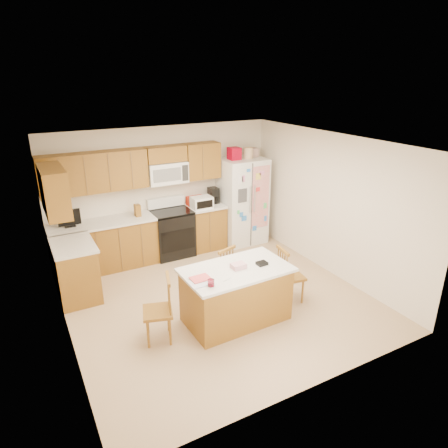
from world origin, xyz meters
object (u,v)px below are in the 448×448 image
refrigerator (242,200)px  windsor_chair_left (159,311)px  windsor_chair_back (221,273)px  stove (172,232)px  island (236,294)px  windsor_chair_right (289,276)px

refrigerator → windsor_chair_left: bearing=-138.4°
windsor_chair_back → stove: bearing=92.5°
island → windsor_chair_left: size_ratio=1.66×
island → windsor_chair_left: (-1.14, 0.08, 0.02)m
windsor_chair_back → windsor_chair_right: 1.08m
island → refrigerator: bearing=57.6°
refrigerator → stove: bearing=177.7°
stove → windsor_chair_right: stove is taller
refrigerator → windsor_chair_back: bearing=-128.9°
windsor_chair_left → windsor_chair_back: (1.24, 0.58, -0.02)m
windsor_chair_right → windsor_chair_left: bearing=179.5°
windsor_chair_back → windsor_chair_right: windsor_chair_right is taller
stove → windsor_chair_left: 2.75m
island → stove: bearing=89.5°
island → windsor_chair_left: bearing=175.8°
island → windsor_chair_back: bearing=81.1°
island → windsor_chair_left: 1.14m
stove → windsor_chair_right: 2.69m
stove → refrigerator: (1.57, -0.06, 0.45)m
stove → windsor_chair_back: stove is taller
island → windsor_chair_right: 1.01m
windsor_chair_right → refrigerator: bearing=76.4°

